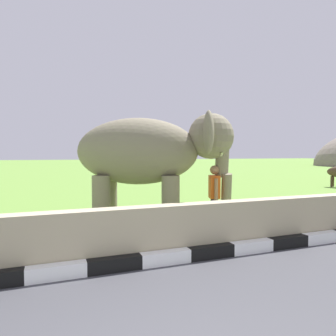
% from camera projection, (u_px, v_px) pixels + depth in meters
% --- Properties ---
extents(striped_curb, '(16.20, 0.20, 0.24)m').
position_uv_depth(striped_curb, '(87.00, 268.00, 4.95)').
color(striped_curb, white).
rests_on(striped_curb, ground_plane).
extents(barrier_parapet, '(28.00, 0.36, 1.00)m').
position_uv_depth(barrier_parapet, '(208.00, 228.00, 6.05)').
color(barrier_parapet, tan).
rests_on(barrier_parapet, ground_plane).
extents(elephant, '(4.04, 3.18, 2.98)m').
position_uv_depth(elephant, '(152.00, 153.00, 7.94)').
color(elephant, gray).
rests_on(elephant, ground_plane).
extents(person_handler, '(0.36, 0.64, 1.66)m').
position_uv_depth(person_handler, '(214.00, 194.00, 7.90)').
color(person_handler, navy).
rests_on(person_handler, ground_plane).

